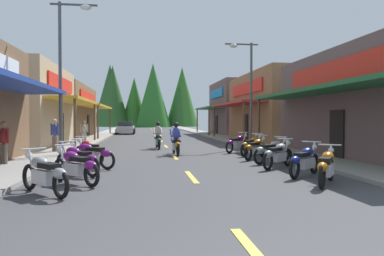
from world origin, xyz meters
TOP-DOWN VIEW (x-y plane):
  - ground at (0.00, 32.83)m, footprint 9.14×95.67m
  - sidewalk_left at (-5.61, 32.83)m, footprint 2.09×95.67m
  - sidewalk_right at (5.61, 32.83)m, footprint 2.09×95.67m
  - centerline_dashes at (0.00, 35.20)m, footprint 0.16×67.61m
  - storefront_left_middle at (-9.83, 22.64)m, footprint 8.24×9.78m
  - storefront_left_far at (-9.71, 34.66)m, footprint 7.98×13.19m
  - storefront_right_middle at (11.02, 26.45)m, footprint 10.61×11.88m
  - storefront_right_far at (10.75, 38.46)m, footprint 10.05×9.53m
  - streetlamp_left at (-4.70, 14.49)m, footprint 1.99×0.30m
  - streetlamp_right at (4.68, 19.35)m, footprint 1.99×0.30m
  - motorcycle_parked_right_0 at (3.33, 6.79)m, footprint 1.32×1.81m
  - motorcycle_parked_right_1 at (3.37, 8.23)m, footprint 1.61×1.55m
  - motorcycle_parked_right_2 at (3.25, 10.15)m, footprint 1.64×1.53m
  - motorcycle_parked_right_3 at (3.53, 11.58)m, footprint 1.88×1.20m
  - motorcycle_parked_right_4 at (3.34, 13.04)m, footprint 1.52×1.64m
  - motorcycle_parked_right_5 at (3.64, 14.63)m, footprint 1.59×1.58m
  - motorcycle_parked_right_6 at (3.39, 16.41)m, footprint 1.64×1.53m
  - motorcycle_parked_left_0 at (-3.65, 6.41)m, footprint 1.46×1.70m
  - motorcycle_parked_left_1 at (-3.19, 7.76)m, footprint 1.50×1.67m
  - motorcycle_parked_left_2 at (-3.41, 9.39)m, footprint 1.58×1.58m
  - motorcycle_parked_left_3 at (-3.24, 10.95)m, footprint 1.88×1.21m
  - motorcycle_parked_left_4 at (-3.51, 12.64)m, footprint 1.38×1.76m
  - rider_cruising_lead at (0.14, 15.49)m, footprint 0.60×2.14m
  - rider_cruising_trailing at (-0.57, 19.32)m, footprint 0.60×2.14m
  - pedestrian_by_shop at (-5.74, 16.80)m, footprint 0.45×0.43m
  - pedestrian_browsing at (-5.28, 23.17)m, footprint 0.49×0.42m
  - pedestrian_waiting at (-6.35, 11.70)m, footprint 0.48×0.42m
  - parked_car_curbside at (-3.37, 41.25)m, footprint 2.11×4.32m
  - treeline_backdrop at (-1.66, 82.71)m, footprint 23.81×12.83m

SIDE VIEW (x-z plane):
  - ground at x=0.00m, z-range -0.10..0.00m
  - centerline_dashes at x=0.00m, z-range 0.00..0.01m
  - sidewalk_left at x=-5.61m, z-range 0.00..0.12m
  - sidewalk_right at x=5.61m, z-range 0.00..0.12m
  - motorcycle_parked_right_0 at x=3.33m, z-range -0.03..1.01m
  - motorcycle_parked_right_1 at x=3.37m, z-range -0.03..1.01m
  - motorcycle_parked_right_2 at x=3.25m, z-range -0.03..1.01m
  - motorcycle_parked_right_3 at x=3.53m, z-range -0.03..1.01m
  - motorcycle_parked_right_4 at x=3.34m, z-range -0.03..1.01m
  - motorcycle_parked_right_5 at x=3.64m, z-range -0.03..1.01m
  - motorcycle_parked_right_6 at x=3.39m, z-range -0.03..1.01m
  - motorcycle_parked_left_0 at x=-3.65m, z-range -0.03..1.01m
  - motorcycle_parked_left_1 at x=-3.19m, z-range -0.03..1.01m
  - motorcycle_parked_left_2 at x=-3.41m, z-range -0.03..1.01m
  - motorcycle_parked_left_3 at x=-3.24m, z-range -0.03..1.01m
  - motorcycle_parked_left_4 at x=-3.51m, z-range -0.03..1.01m
  - rider_cruising_lead at x=0.14m, z-range -0.13..1.44m
  - rider_cruising_trailing at x=-0.57m, z-range -0.13..1.44m
  - parked_car_curbside at x=-3.37m, z-range -0.01..1.39m
  - pedestrian_browsing at x=-5.28m, z-range 0.12..1.72m
  - pedestrian_waiting at x=-6.35m, z-range 0.13..1.77m
  - pedestrian_by_shop at x=-5.74m, z-range 0.14..1.87m
  - storefront_left_far at x=-9.71m, z-range 0.01..4.86m
  - storefront_left_middle at x=-9.83m, z-range 0.00..5.08m
  - storefront_right_middle at x=11.02m, z-range 0.00..5.28m
  - storefront_right_far at x=10.75m, z-range 0.00..5.80m
  - streetlamp_right at x=4.68m, z-range 0.93..7.17m
  - streetlamp_left at x=-4.70m, z-range 0.96..7.73m
  - treeline_backdrop at x=-1.66m, z-range -0.48..13.40m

